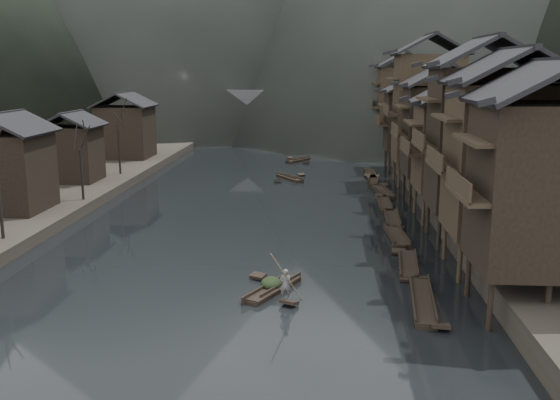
{
  "coord_description": "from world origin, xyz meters",
  "views": [
    {
      "loc": [
        5.8,
        -40.01,
        12.79
      ],
      "look_at": [
        2.52,
        8.3,
        2.5
      ],
      "focal_mm": 40.0,
      "sensor_mm": 36.0,
      "label": 1
    }
  ],
  "objects": [
    {
      "name": "moored_sampans",
      "position": [
        11.72,
        15.09,
        0.2
      ],
      "size": [
        2.59,
        49.94,
        0.47
      ],
      "color": "black",
      "rests_on": "water"
    },
    {
      "name": "midriver_boats",
      "position": [
        2.46,
        45.38,
        0.2
      ],
      "size": [
        4.17,
        30.4,
        0.45
      ],
      "color": "black",
      "rests_on": "water"
    },
    {
      "name": "bamboo_pole",
      "position": [
        4.08,
        -7.39,
        4.06
      ],
      "size": [
        1.94,
        1.99,
        3.7
      ],
      "primitive_type": "cylinder",
      "rotation": [
        0.63,
        0.0,
        -0.77
      ],
      "color": "#8C7A51",
      "rests_on": "boatman"
    },
    {
      "name": "left_houses",
      "position": [
        -20.5,
        20.12,
        5.66
      ],
      "size": [
        8.1,
        53.2,
        8.73
      ],
      "color": "black",
      "rests_on": "left_bank"
    },
    {
      "name": "right_bank",
      "position": [
        35.0,
        40.0,
        0.9
      ],
      "size": [
        40.0,
        200.0,
        1.8
      ],
      "primitive_type": "cube",
      "color": "#2D2823",
      "rests_on": "ground"
    },
    {
      "name": "boatman",
      "position": [
        3.88,
        -7.39,
        1.33
      ],
      "size": [
        0.67,
        0.46,
        1.77
      ],
      "primitive_type": "imported",
      "rotation": [
        0.0,
        0.0,
        3.2
      ],
      "color": "slate",
      "rests_on": "hero_sampan"
    },
    {
      "name": "left_bank",
      "position": [
        -35.0,
        40.0,
        0.6
      ],
      "size": [
        40.0,
        200.0,
        1.2
      ],
      "primitive_type": "cube",
      "color": "#2D2823",
      "rests_on": "ground"
    },
    {
      "name": "hero_sampan",
      "position": [
        3.04,
        -5.7,
        0.2
      ],
      "size": [
        3.24,
        5.25,
        0.44
      ],
      "color": "black",
      "rests_on": "water"
    },
    {
      "name": "water",
      "position": [
        0.0,
        0.0,
        0.0
      ],
      "size": [
        300.0,
        300.0,
        0.0
      ],
      "primitive_type": "plane",
      "color": "black",
      "rests_on": "ground"
    },
    {
      "name": "cargo_heap",
      "position": [
        2.93,
        -5.47,
        0.8
      ],
      "size": [
        1.19,
        1.56,
        0.72
      ],
      "primitive_type": "ellipsoid",
      "color": "black",
      "rests_on": "hero_sampan"
    },
    {
      "name": "bare_trees",
      "position": [
        -17.0,
        10.78,
        6.35
      ],
      "size": [
        3.65,
        40.92,
        7.3
      ],
      "color": "black",
      "rests_on": "left_bank"
    },
    {
      "name": "stilt_houses",
      "position": [
        17.28,
        19.46,
        8.88
      ],
      "size": [
        9.0,
        67.6,
        16.61
      ],
      "color": "black",
      "rests_on": "ground"
    },
    {
      "name": "stone_bridge",
      "position": [
        -0.0,
        72.0,
        5.11
      ],
      "size": [
        40.0,
        6.0,
        9.0
      ],
      "color": "#4C4C4F",
      "rests_on": "ground"
    }
  ]
}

